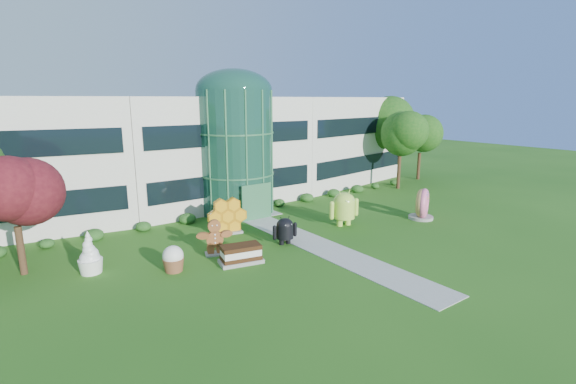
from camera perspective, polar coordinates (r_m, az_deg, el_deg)
ground at (r=25.68m, az=6.47°, el=-8.29°), size 140.00×140.00×0.00m
building at (r=39.39m, az=-11.44°, el=5.83°), size 46.00×15.00×9.30m
atrium at (r=34.05m, az=-7.16°, el=5.38°), size 6.00×6.00×9.80m
walkway at (r=27.08m, az=3.59°, el=-7.06°), size 2.40×20.00×0.04m
tree_red at (r=25.79m, az=-33.12°, el=-3.23°), size 4.00×4.00×6.00m
trees_backdrop at (r=35.01m, az=-7.93°, el=4.40°), size 52.00×8.00×8.40m
android_green at (r=30.77m, az=7.69°, el=-1.93°), size 2.83×2.12×2.92m
android_black at (r=26.72m, az=-0.42°, el=-5.07°), size 1.94×1.44×2.02m
donut at (r=33.85m, az=17.81°, el=-1.52°), size 2.59×2.12×2.44m
gingerbread at (r=25.33m, az=-9.99°, el=-6.06°), size 2.55×1.65×2.19m
ice_cream_sandwich at (r=24.01m, az=-6.45°, el=-8.43°), size 2.63×1.69×1.08m
honeycomb at (r=29.06m, az=-8.31°, el=-3.48°), size 3.05×1.62×2.28m
froyo at (r=24.72m, az=-25.52°, el=-7.47°), size 1.61×1.61×2.32m
cupcake at (r=23.56m, az=-15.42°, el=-8.76°), size 1.46×1.46×1.44m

